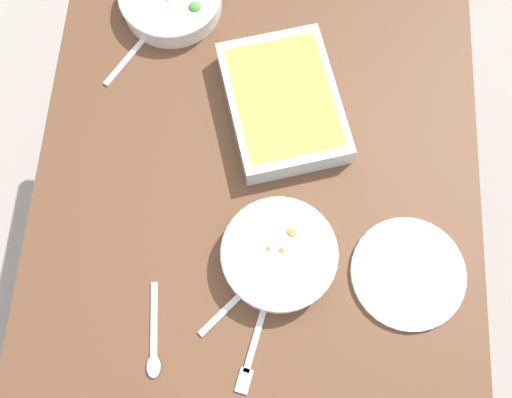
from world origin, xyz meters
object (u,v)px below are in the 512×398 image
at_px(spoon_spare, 154,343).
at_px(spoon_by_stew, 244,292).
at_px(baking_dish, 283,102).
at_px(spoon_by_broccoli, 138,46).
at_px(stew_bowl, 279,255).
at_px(side_plate, 408,273).
at_px(fork_on_table, 252,352).

bearing_deg(spoon_spare, spoon_by_stew, 123.30).
relative_size(baking_dish, spoon_by_broccoli, 2.18).
xyz_separation_m(spoon_by_broccoli, spoon_spare, (0.62, 0.11, 0.00)).
bearing_deg(stew_bowl, baking_dish, -178.63).
distance_m(side_plate, spoon_by_broccoli, 0.74).
xyz_separation_m(spoon_by_stew, spoon_by_broccoli, (-0.52, -0.27, 0.00)).
bearing_deg(fork_on_table, spoon_by_stew, -168.47).
distance_m(baking_dish, spoon_spare, 0.54).
relative_size(baking_dish, fork_on_table, 1.98).
xyz_separation_m(spoon_spare, fork_on_table, (0.00, 0.18, -0.00)).
distance_m(spoon_by_broccoli, fork_on_table, 0.69).
height_order(stew_bowl, side_plate, stew_bowl).
height_order(baking_dish, spoon_by_broccoli, baking_dish).
height_order(side_plate, spoon_spare, side_plate).
distance_m(side_plate, fork_on_table, 0.33).
distance_m(spoon_by_stew, fork_on_table, 0.11).
relative_size(stew_bowl, baking_dish, 0.63).
bearing_deg(baking_dish, spoon_by_stew, -8.06).
xyz_separation_m(side_plate, spoon_by_stew, (0.05, -0.31, -0.00)).
relative_size(spoon_by_broccoli, spoon_spare, 0.91).
bearing_deg(spoon_by_stew, baking_dish, 171.94).
bearing_deg(baking_dish, spoon_spare, -23.48).
bearing_deg(spoon_by_broccoli, fork_on_table, 24.75).
bearing_deg(spoon_by_broccoli, spoon_by_stew, 27.25).
xyz_separation_m(stew_bowl, spoon_by_broccoli, (-0.45, -0.33, -0.03)).
height_order(spoon_by_stew, fork_on_table, spoon_by_stew).
bearing_deg(spoon_by_stew, fork_on_table, 11.53).
relative_size(side_plate, fork_on_table, 1.25).
bearing_deg(side_plate, baking_dish, -142.41).
distance_m(stew_bowl, spoon_spare, 0.28).
height_order(spoon_by_stew, spoon_spare, same).
bearing_deg(fork_on_table, spoon_spare, -91.42).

